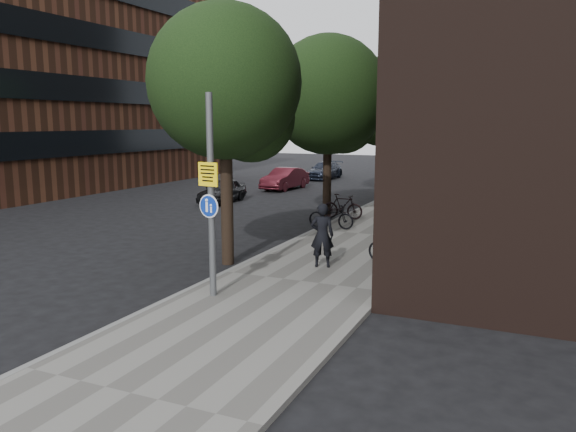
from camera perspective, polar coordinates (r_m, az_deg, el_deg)
The scene contains 15 objects.
ground at distance 11.92m, azimuth -6.16°, elevation -11.05°, with size 120.00×120.00×0.00m, color black.
sidewalk at distance 20.76m, azimuth 8.47°, elevation -2.01°, with size 4.50×60.00×0.12m, color slate.
curb_edge at distance 21.46m, azimuth 2.68°, elevation -1.53°, with size 0.15×60.00×0.13m, color slate.
street_tree_near at distance 16.47m, azimuth -5.96°, elevation 12.72°, with size 4.40×4.40×7.50m.
street_tree_mid at distance 24.21m, azimuth 4.36°, elevation 11.72°, with size 5.00×5.00×7.80m.
street_tree_far at distance 32.81m, azimuth 9.80°, elevation 11.03°, with size 5.00×5.00×7.80m.
signpost at distance 13.05m, azimuth -7.82°, elevation 2.06°, with size 0.54×0.16×4.72m.
pedestrian at distance 15.82m, azimuth 3.49°, elevation -1.96°, with size 0.66×0.44×1.82m, color black.
parked_bike_facade_near at distance 16.43m, azimuth 10.60°, elevation -3.33°, with size 0.60×1.71×0.90m, color black.
parked_bike_facade_far at distance 22.37m, azimuth 14.34°, elevation 0.14°, with size 0.49×1.74×1.05m, color black.
parked_bike_curb_near at distance 21.68m, azimuth 4.40°, elevation 0.01°, with size 0.64×1.83×0.96m, color black.
parked_bike_curb_far at distance 23.85m, azimuth 5.57°, elevation 0.98°, with size 0.50×1.76×1.06m, color black.
parked_car_near at distance 29.66m, azimuth -6.71°, elevation 2.57°, with size 1.45×3.61×1.23m, color black.
parked_car_mid at distance 35.19m, azimuth -0.31°, elevation 3.82°, with size 1.42×4.07×1.34m, color maroon.
parked_car_far at distance 41.80m, azimuth 3.75°, elevation 4.64°, with size 1.75×4.32×1.25m, color #1B2130.
Camera 1 is at (5.68, -9.61, 4.18)m, focal length 35.00 mm.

